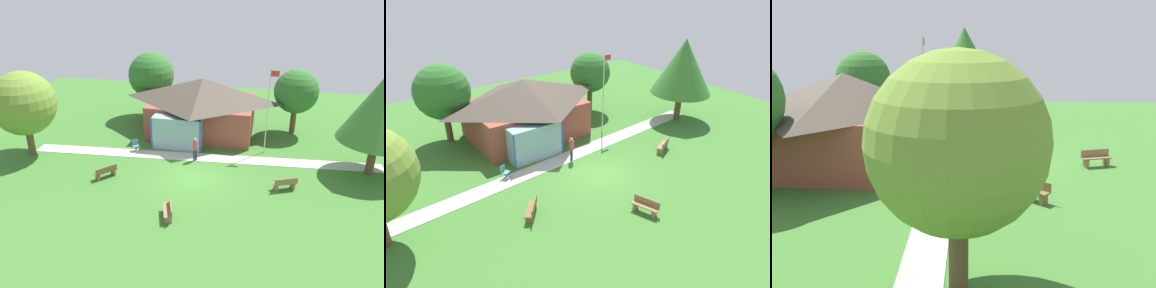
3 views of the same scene
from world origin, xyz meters
TOP-DOWN VIEW (x-y plane):
  - ground_plane at (0.00, 0.00)m, footprint 44.00×44.00m
  - pavilion at (-0.99, 7.82)m, footprint 9.22×7.76m
  - footpath at (0.00, 3.08)m, footprint 24.97×3.22m
  - flagpole at (4.34, 4.95)m, footprint 0.64×0.08m
  - bench_mid_right at (5.78, -0.22)m, footprint 1.55×1.01m
  - bench_mid_left at (-5.58, -1.14)m, footprint 1.29×1.44m
  - bench_front_center at (-0.44, -4.49)m, footprint 0.90×1.56m
  - patio_chair_west at (-5.09, 3.18)m, footprint 0.60×0.60m
  - visitor_on_path at (-0.41, 2.52)m, footprint 0.34×0.34m
  - tree_behind_pavilion_right at (6.40, 9.31)m, footprint 3.53×3.53m
  - tree_east_hedge at (11.27, 3.16)m, footprint 4.96×4.96m
  - tree_west_hedge at (-12.36, 1.07)m, footprint 4.50×4.50m

SIDE VIEW (x-z plane):
  - ground_plane at x=0.00m, z-range 0.00..0.00m
  - footpath at x=0.00m, z-range 0.00..0.03m
  - bench_mid_right at x=5.78m, z-range -0.02..0.82m
  - bench_mid_left at x=-5.58m, z-range -0.02..0.82m
  - bench_front_center at x=-0.44m, z-range -0.02..0.82m
  - patio_chair_west at x=-5.09m, z-range -0.01..0.85m
  - visitor_on_path at x=-0.41m, z-range 0.15..1.89m
  - pavilion at x=-0.99m, z-range 0.10..4.65m
  - flagpole at x=4.34m, z-range 0.30..6.59m
  - tree_behind_pavilion_right at x=6.40m, z-range 0.87..6.19m
  - tree_west_hedge at x=-12.36m, z-range 0.80..6.95m
  - tree_east_hedge at x=11.27m, z-range 1.18..8.06m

